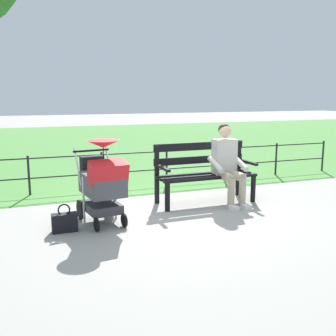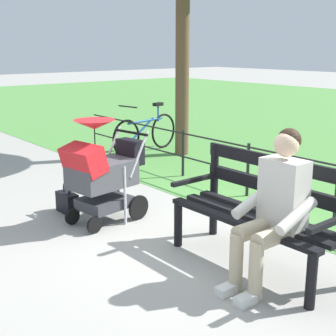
% 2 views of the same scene
% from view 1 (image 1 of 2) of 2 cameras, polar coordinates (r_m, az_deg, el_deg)
% --- Properties ---
extents(ground_plane, '(60.00, 60.00, 0.00)m').
position_cam_1_polar(ground_plane, '(6.11, -0.88, -5.80)').
color(ground_plane, '#9E9B93').
extents(grass_lawn, '(40.00, 16.00, 0.01)m').
position_cam_1_polar(grass_lawn, '(14.56, -12.56, 3.58)').
color(grass_lawn, '#518E42').
rests_on(grass_lawn, ground).
extents(park_bench, '(1.60, 0.61, 0.96)m').
position_cam_1_polar(park_bench, '(6.38, 5.23, -0.28)').
color(park_bench, black).
rests_on(park_bench, ground).
extents(person_on_bench, '(0.53, 0.74, 1.28)m').
position_cam_1_polar(person_on_bench, '(6.30, 8.69, 0.90)').
color(person_on_bench, tan).
rests_on(person_on_bench, ground).
extents(stroller, '(0.62, 0.94, 1.15)m').
position_cam_1_polar(stroller, '(5.30, -9.56, -1.87)').
color(stroller, black).
rests_on(stroller, ground).
extents(handbag, '(0.32, 0.14, 0.37)m').
position_cam_1_polar(handbag, '(5.21, -14.87, -7.65)').
color(handbag, black).
rests_on(handbag, ground).
extents(park_fence, '(8.94, 0.04, 0.70)m').
position_cam_1_polar(park_fence, '(7.58, -1.15, 0.73)').
color(park_fence, black).
rests_on(park_fence, ground).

